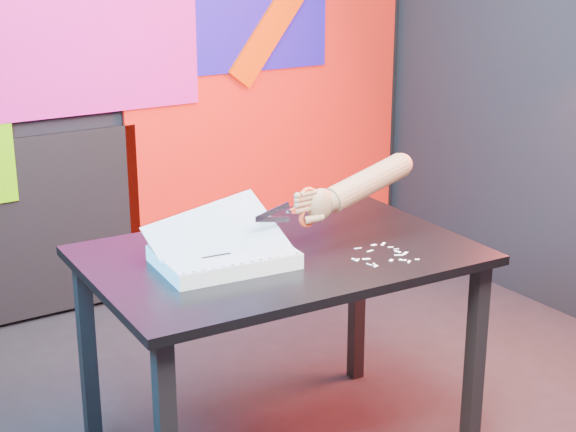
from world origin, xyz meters
TOP-DOWN VIEW (x-y plane):
  - room at (0.00, 0.00)m, footprint 3.01×3.01m
  - backdrop at (0.06, 1.46)m, footprint 2.88×0.05m
  - work_table at (-0.28, -0.09)m, footprint 1.26×0.87m
  - printout_stack at (-0.49, -0.10)m, footprint 0.43×0.33m
  - scissors at (-0.21, -0.12)m, footprint 0.24×0.03m
  - hand_forearm at (0.03, -0.10)m, footprint 0.49×0.11m
  - paper_clippings at (-0.03, -0.30)m, footprint 0.19×0.20m

SIDE VIEW (x-z plane):
  - work_table at x=-0.28m, z-range 0.29..1.04m
  - paper_clippings at x=-0.03m, z-range 0.75..0.75m
  - printout_stack at x=-0.49m, z-range 0.67..0.88m
  - scissors at x=-0.21m, z-range 0.82..0.96m
  - hand_forearm at x=0.03m, z-range 0.84..1.01m
  - backdrop at x=0.06m, z-range -0.08..2.00m
  - room at x=0.00m, z-range 0.00..2.71m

